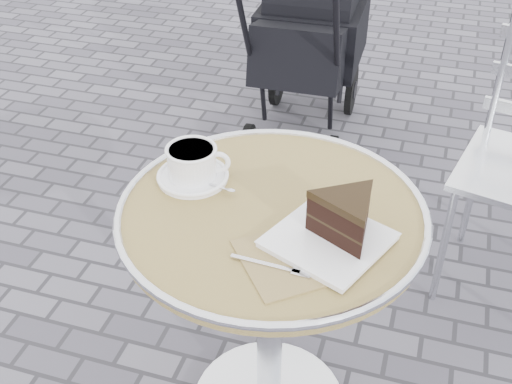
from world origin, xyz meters
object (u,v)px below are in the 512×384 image
(cake_plate_set, at_px, (341,222))
(cappuccino_set, at_px, (193,166))
(cafe_table, at_px, (271,264))
(baby_stroller, at_px, (308,46))

(cake_plate_set, bearing_deg, cappuccino_set, -175.43)
(cappuccino_set, bearing_deg, cafe_table, -33.51)
(cafe_table, relative_size, cake_plate_set, 2.09)
(baby_stroller, bearing_deg, cake_plate_set, -76.63)
(cake_plate_set, relative_size, baby_stroller, 0.37)
(cafe_table, distance_m, cappuccino_set, 0.30)
(cake_plate_set, height_order, baby_stroller, baby_stroller)
(cappuccino_set, height_order, cake_plate_set, cake_plate_set)
(cappuccino_set, bearing_deg, baby_stroller, 75.47)
(cappuccino_set, distance_m, cake_plate_set, 0.41)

